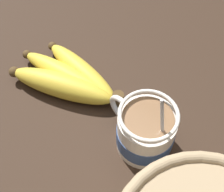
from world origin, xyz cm
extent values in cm
cube|color=#332319|center=(0.00, 0.00, 1.68)|extent=(93.76, 93.76, 3.35)
cylinder|color=white|center=(-3.43, -2.06, 7.35)|extent=(8.93, 8.93, 7.99)
cylinder|color=navy|center=(-3.43, -2.06, 6.58)|extent=(9.13, 9.13, 3.23)
torus|color=white|center=(1.93, -2.06, 7.97)|extent=(5.33, 0.90, 5.33)
cylinder|color=#846042|center=(-3.43, -2.06, 11.44)|extent=(7.73, 7.73, 0.40)
torus|color=white|center=(-3.43, -2.06, 12.59)|extent=(8.93, 8.93, 0.60)
cylinder|color=#B2B2B7|center=(-6.21, -2.06, 11.39)|extent=(2.94, 0.50, 13.17)
ellipsoid|color=#B2B2B7|center=(-4.99, -2.06, 4.85)|extent=(3.00, 2.00, 0.80)
cylinder|color=#4C381E|center=(4.48, -3.69, 6.31)|extent=(2.00, 2.00, 3.00)
ellipsoid|color=gold|center=(14.41, -3.61, 5.27)|extent=(17.89, 3.98, 3.83)
sphere|color=#4C381E|center=(23.34, -3.54, 5.27)|extent=(1.72, 1.72, 1.72)
ellipsoid|color=gold|center=(15.19, -0.99, 5.24)|extent=(20.40, 8.57, 3.78)
sphere|color=#4C381E|center=(24.93, 1.46, 5.24)|extent=(1.70, 1.70, 1.70)
ellipsoid|color=gold|center=(13.93, 1.29, 5.60)|extent=(19.23, 13.00, 4.50)
sphere|color=#4C381E|center=(22.50, 5.80, 5.60)|extent=(2.02, 2.02, 2.02)
camera|label=1|loc=(-17.08, 17.69, 50.12)|focal=50.00mm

